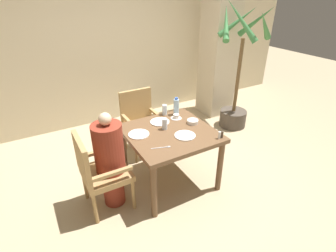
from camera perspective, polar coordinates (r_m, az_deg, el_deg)
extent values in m
plane|color=tan|center=(3.50, 0.40, -11.74)|extent=(16.00, 16.00, 0.00)
cube|color=beige|center=(4.76, -13.24, 17.22)|extent=(8.00, 0.06, 2.80)
cube|color=beige|center=(5.04, 11.08, 17.43)|extent=(0.52, 0.52, 2.70)
cube|color=brown|center=(3.10, 0.45, -1.60)|extent=(1.00, 0.98, 0.05)
cylinder|color=brown|center=(2.84, -3.09, -14.09)|extent=(0.07, 0.07, 0.69)
cylinder|color=brown|center=(3.23, 11.22, -8.63)|extent=(0.07, 0.07, 0.69)
cylinder|color=brown|center=(3.47, -9.54, -5.57)|extent=(0.07, 0.07, 0.69)
cylinder|color=brown|center=(3.80, 2.97, -1.97)|extent=(0.07, 0.07, 0.69)
cube|color=#A88451|center=(3.00, -13.25, -10.07)|extent=(0.49, 0.49, 0.07)
cube|color=#A88451|center=(2.81, -18.21, -6.98)|extent=(0.05, 0.49, 0.46)
cube|color=#A88451|center=(3.09, -14.83, -5.49)|extent=(0.44, 0.04, 0.04)
cube|color=#A88451|center=(2.74, -12.15, -10.12)|extent=(0.44, 0.04, 0.04)
cylinder|color=#A88451|center=(3.35, -10.42, -10.14)|extent=(0.04, 0.04, 0.39)
cylinder|color=#A88451|center=(3.04, -7.52, -14.61)|extent=(0.04, 0.04, 0.39)
cylinder|color=#A88451|center=(3.28, -17.60, -12.14)|extent=(0.04, 0.04, 0.39)
cylinder|color=#A88451|center=(2.96, -15.53, -17.01)|extent=(0.04, 0.04, 0.39)
cylinder|color=maroon|center=(3.14, -11.79, -12.59)|extent=(0.24, 0.24, 0.46)
cylinder|color=maroon|center=(2.84, -12.79, -4.75)|extent=(0.32, 0.32, 0.56)
sphere|color=beige|center=(2.67, -13.56, 1.48)|extent=(0.13, 0.13, 0.13)
cube|color=#A88451|center=(3.86, -5.48, -0.14)|extent=(0.49, 0.49, 0.07)
cube|color=#A88451|center=(3.93, -7.03, 4.64)|extent=(0.49, 0.05, 0.46)
cube|color=#A88451|center=(3.87, -2.56, 2.66)|extent=(0.04, 0.44, 0.04)
cube|color=#A88451|center=(3.71, -8.74, 1.15)|extent=(0.04, 0.44, 0.04)
cylinder|color=#A88451|center=(3.88, -1.11, -3.71)|extent=(0.04, 0.04, 0.39)
cylinder|color=#A88451|center=(3.73, -6.94, -5.41)|extent=(0.04, 0.04, 0.39)
cylinder|color=#A88451|center=(4.22, -3.91, -1.02)|extent=(0.04, 0.04, 0.39)
cylinder|color=#A88451|center=(4.08, -9.34, -2.46)|extent=(0.04, 0.04, 0.39)
cylinder|color=#4C4238|center=(4.86, 13.90, 1.68)|extent=(0.46, 0.46, 0.29)
cylinder|color=brown|center=(4.58, 15.01, 10.28)|extent=(0.06, 0.06, 1.24)
cone|color=#38753D|center=(4.64, 18.64, 20.83)|extent=(0.20, 0.63, 0.53)
cone|color=#38753D|center=(4.68, 14.97, 21.17)|extent=(0.63, 0.33, 0.51)
cone|color=#38753D|center=(4.38, 12.56, 21.16)|extent=(0.45, 0.56, 0.53)
cone|color=#38753D|center=(4.18, 15.77, 21.19)|extent=(0.38, 0.51, 0.61)
cone|color=#38753D|center=(4.34, 20.37, 19.80)|extent=(0.62, 0.40, 0.49)
cylinder|color=white|center=(3.29, -1.80, 0.91)|extent=(0.24, 0.24, 0.01)
cylinder|color=white|center=(3.00, 3.72, -2.07)|extent=(0.24, 0.24, 0.01)
cylinder|color=white|center=(3.03, -6.39, -1.78)|extent=(0.24, 0.24, 0.01)
cylinder|color=white|center=(3.38, 1.79, 1.71)|extent=(0.14, 0.14, 0.01)
cylinder|color=white|center=(3.37, 1.80, 2.15)|extent=(0.08, 0.08, 0.05)
cylinder|color=white|center=(3.27, 5.40, 0.97)|extent=(0.14, 0.14, 0.05)
cylinder|color=#A3C6DB|center=(3.45, 1.81, 4.15)|extent=(0.07, 0.07, 0.22)
cylinder|color=#3359B2|center=(3.40, 1.84, 5.99)|extent=(0.04, 0.04, 0.02)
cylinder|color=silver|center=(3.46, -0.76, 3.54)|extent=(0.06, 0.06, 0.14)
cylinder|color=silver|center=(3.10, -0.73, 0.47)|extent=(0.06, 0.06, 0.14)
cylinder|color=white|center=(2.98, 11.11, -1.96)|extent=(0.03, 0.03, 0.09)
cylinder|color=#4C3D2D|center=(3.00, 11.69, -1.81)|extent=(0.03, 0.03, 0.08)
cube|color=silver|center=(2.78, -1.78, -4.75)|extent=(0.18, 0.07, 0.00)
cube|color=silver|center=(2.79, 0.12, -4.54)|extent=(0.04, 0.03, 0.00)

